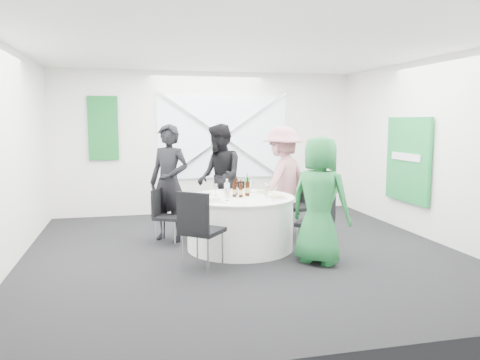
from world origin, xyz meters
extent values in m
plane|color=black|center=(0.00, 0.00, 0.00)|extent=(6.00, 6.00, 0.00)
plane|color=white|center=(0.00, 0.00, 2.80)|extent=(6.00, 6.00, 0.00)
plane|color=white|center=(0.00, 3.00, 1.40)|extent=(6.00, 0.00, 6.00)
plane|color=white|center=(0.00, -3.00, 1.40)|extent=(6.00, 0.00, 6.00)
plane|color=white|center=(-3.00, 0.00, 1.40)|extent=(0.00, 6.00, 6.00)
plane|color=white|center=(3.00, 0.00, 1.40)|extent=(0.00, 6.00, 6.00)
cube|color=silver|center=(0.30, 2.96, 1.50)|extent=(2.60, 0.03, 1.60)
cube|color=silver|center=(0.30, 2.92, 1.50)|extent=(2.63, 0.05, 1.84)
cube|color=silver|center=(0.30, 2.92, 1.50)|extent=(2.63, 0.05, 1.84)
cube|color=#166E2A|center=(-2.00, 2.95, 1.70)|extent=(0.55, 0.04, 1.20)
cube|color=#188739|center=(2.94, 0.60, 1.20)|extent=(0.05, 1.20, 1.40)
cylinder|color=white|center=(0.00, 0.20, 0.37)|extent=(1.52, 1.52, 0.74)
cylinder|color=white|center=(0.00, 0.20, 0.75)|extent=(1.56, 1.56, 0.02)
cube|color=black|center=(0.14, 1.18, 0.40)|extent=(0.43, 0.43, 0.04)
cube|color=black|center=(0.17, 1.36, 0.63)|extent=(0.36, 0.09, 0.40)
cylinder|color=silver|center=(0.31, 1.31, 0.19)|extent=(0.02, 0.02, 0.39)
cylinder|color=silver|center=(0.01, 1.35, 0.19)|extent=(0.02, 0.02, 0.39)
cylinder|color=silver|center=(0.27, 1.01, 0.19)|extent=(0.02, 0.02, 0.39)
cylinder|color=silver|center=(-0.03, 1.05, 0.19)|extent=(0.02, 0.02, 0.39)
cube|color=black|center=(-0.99, 0.68, 0.40)|extent=(0.50, 0.50, 0.04)
cube|color=black|center=(-1.15, 0.76, 0.63)|extent=(0.19, 0.34, 0.40)
cylinder|color=silver|center=(-1.06, 0.89, 0.19)|extent=(0.02, 0.02, 0.38)
cylinder|color=silver|center=(-1.19, 0.61, 0.19)|extent=(0.02, 0.02, 0.38)
cylinder|color=silver|center=(-0.79, 0.75, 0.19)|extent=(0.02, 0.02, 0.38)
cylinder|color=silver|center=(-0.92, 0.48, 0.19)|extent=(0.02, 0.02, 0.38)
cube|color=black|center=(1.06, 0.60, 0.49)|extent=(0.59, 0.59, 0.05)
cube|color=black|center=(1.26, 0.68, 0.76)|extent=(0.20, 0.42, 0.49)
cylinder|color=silver|center=(1.29, 0.50, 0.23)|extent=(0.02, 0.02, 0.47)
cylinder|color=silver|center=(1.16, 0.84, 0.23)|extent=(0.02, 0.02, 0.47)
cylinder|color=silver|center=(0.95, 0.36, 0.23)|extent=(0.02, 0.02, 0.47)
cylinder|color=silver|center=(0.82, 0.71, 0.23)|extent=(0.02, 0.02, 0.47)
cube|color=black|center=(0.87, -0.49, 0.47)|extent=(0.62, 0.62, 0.05)
cube|color=black|center=(1.03, -0.62, 0.73)|extent=(0.29, 0.35, 0.47)
cylinder|color=silver|center=(0.90, -0.74, 0.23)|extent=(0.02, 0.02, 0.45)
cylinder|color=silver|center=(1.12, -0.46, 0.23)|extent=(0.02, 0.02, 0.45)
cylinder|color=silver|center=(0.62, -0.52, 0.23)|extent=(0.02, 0.02, 0.45)
cylinder|color=silver|center=(0.84, -0.24, 0.23)|extent=(0.02, 0.02, 0.45)
cube|color=black|center=(-0.68, -0.64, 0.49)|extent=(0.64, 0.64, 0.05)
cube|color=black|center=(-0.81, -0.81, 0.76)|extent=(0.36, 0.31, 0.49)
cylinder|color=silver|center=(-0.94, -0.67, 0.23)|extent=(0.02, 0.02, 0.47)
cylinder|color=silver|center=(-0.65, -0.90, 0.23)|extent=(0.02, 0.02, 0.47)
cylinder|color=silver|center=(-0.71, -0.38, 0.23)|extent=(0.02, 0.02, 0.47)
cylinder|color=silver|center=(-0.42, -0.61, 0.23)|extent=(0.02, 0.02, 0.47)
imported|color=black|center=(-0.95, 0.91, 0.90)|extent=(0.78, 0.73, 1.79)
imported|color=black|center=(-0.08, 1.35, 0.90)|extent=(0.54, 0.91, 1.80)
imported|color=#BF7B80|center=(0.88, 0.93, 0.87)|extent=(1.20, 1.13, 1.75)
imported|color=#207838|center=(0.84, -0.72, 0.83)|extent=(0.93, 0.95, 1.65)
cylinder|color=white|center=(-0.02, 0.72, 0.77)|extent=(0.26, 0.26, 0.01)
cylinder|color=white|center=(-0.51, 0.44, 0.77)|extent=(0.30, 0.30, 0.01)
cylinder|color=white|center=(0.42, 0.46, 0.77)|extent=(0.29, 0.29, 0.01)
cylinder|color=#A0B863|center=(0.42, 0.46, 0.79)|extent=(0.19, 0.19, 0.02)
cylinder|color=white|center=(0.47, -0.07, 0.77)|extent=(0.28, 0.28, 0.01)
cylinder|color=#A0B863|center=(0.47, -0.07, 0.79)|extent=(0.18, 0.18, 0.02)
cylinder|color=white|center=(-0.52, -0.11, 0.77)|extent=(0.29, 0.29, 0.01)
cube|color=white|center=(-0.45, -0.12, 0.80)|extent=(0.18, 0.14, 0.04)
cylinder|color=#331609|center=(-0.08, 0.20, 0.85)|extent=(0.06, 0.06, 0.19)
cylinder|color=#331609|center=(-0.08, 0.20, 0.98)|extent=(0.02, 0.02, 0.06)
cylinder|color=tan|center=(-0.08, 0.20, 0.83)|extent=(0.06, 0.06, 0.06)
cylinder|color=#331609|center=(-0.03, 0.36, 0.86)|extent=(0.06, 0.06, 0.20)
cylinder|color=#331609|center=(-0.03, 0.36, 0.99)|extent=(0.02, 0.02, 0.06)
cylinder|color=tan|center=(-0.03, 0.36, 0.84)|extent=(0.06, 0.06, 0.07)
cylinder|color=#331609|center=(0.12, 0.23, 0.86)|extent=(0.06, 0.06, 0.21)
cylinder|color=#331609|center=(0.12, 0.23, 1.00)|extent=(0.02, 0.02, 0.06)
cylinder|color=tan|center=(0.12, 0.23, 0.84)|extent=(0.06, 0.06, 0.07)
cylinder|color=#331609|center=(0.00, 0.14, 0.85)|extent=(0.06, 0.06, 0.19)
cylinder|color=#331609|center=(0.00, 0.14, 0.98)|extent=(0.02, 0.02, 0.06)
cylinder|color=tan|center=(0.00, 0.14, 0.84)|extent=(0.06, 0.06, 0.07)
cylinder|color=green|center=(0.12, 0.26, 0.89)|extent=(0.08, 0.08, 0.27)
cylinder|color=green|center=(0.12, 0.26, 1.06)|extent=(0.03, 0.03, 0.06)
cylinder|color=tan|center=(0.12, 0.26, 0.87)|extent=(0.08, 0.08, 0.09)
cylinder|color=silver|center=(-0.20, 0.13, 0.87)|extent=(0.08, 0.08, 0.21)
cylinder|color=silver|center=(-0.20, 0.13, 1.00)|extent=(0.03, 0.03, 0.06)
cylinder|color=tan|center=(-0.20, 0.13, 0.85)|extent=(0.08, 0.08, 0.07)
cylinder|color=white|center=(0.26, 0.54, 0.76)|extent=(0.06, 0.06, 0.00)
cylinder|color=white|center=(0.26, 0.54, 0.81)|extent=(0.01, 0.01, 0.10)
cone|color=white|center=(0.26, 0.54, 0.89)|extent=(0.07, 0.07, 0.08)
cylinder|color=white|center=(-0.33, 0.39, 0.76)|extent=(0.06, 0.06, 0.00)
cylinder|color=white|center=(-0.33, 0.39, 0.81)|extent=(0.01, 0.01, 0.10)
cone|color=white|center=(-0.33, 0.39, 0.89)|extent=(0.07, 0.07, 0.08)
cylinder|color=white|center=(0.35, 0.04, 0.76)|extent=(0.06, 0.06, 0.00)
cylinder|color=white|center=(0.35, 0.04, 0.81)|extent=(0.01, 0.01, 0.10)
cone|color=white|center=(0.35, 0.04, 0.89)|extent=(0.07, 0.07, 0.08)
cylinder|color=white|center=(0.41, 0.28, 0.76)|extent=(0.06, 0.06, 0.00)
cylinder|color=white|center=(0.41, 0.28, 0.81)|extent=(0.01, 0.01, 0.10)
cone|color=white|center=(0.41, 0.28, 0.89)|extent=(0.07, 0.07, 0.08)
cylinder|color=white|center=(0.39, 0.14, 0.76)|extent=(0.06, 0.06, 0.00)
cylinder|color=white|center=(0.39, 0.14, 0.81)|extent=(0.01, 0.01, 0.10)
cone|color=white|center=(0.39, 0.14, 0.89)|extent=(0.07, 0.07, 0.08)
cylinder|color=white|center=(-0.25, -0.09, 0.76)|extent=(0.06, 0.06, 0.00)
cylinder|color=white|center=(-0.25, -0.09, 0.81)|extent=(0.01, 0.01, 0.10)
cone|color=white|center=(-0.25, -0.09, 0.89)|extent=(0.07, 0.07, 0.08)
cube|color=silver|center=(0.36, -0.25, 0.76)|extent=(0.10, 0.13, 0.01)
cube|color=silver|center=(0.51, -0.07, 0.76)|extent=(0.12, 0.12, 0.01)
cube|color=silver|center=(-0.54, 0.00, 0.76)|extent=(0.10, 0.13, 0.01)
cube|color=silver|center=(-0.35, -0.26, 0.76)|extent=(0.10, 0.13, 0.01)
cube|color=silver|center=(0.21, 0.74, 0.76)|extent=(0.15, 0.03, 0.01)
cube|color=silver|center=(-0.12, 0.76, 0.76)|extent=(0.15, 0.03, 0.01)
cube|color=silver|center=(0.55, 0.36, 0.76)|extent=(0.09, 0.13, 0.01)
cube|color=silver|center=(0.40, 0.61, 0.76)|extent=(0.09, 0.14, 0.01)
cube|color=silver|center=(-0.36, 0.65, 0.76)|extent=(0.10, 0.13, 0.01)
cube|color=silver|center=(-0.57, 0.28, 0.76)|extent=(0.08, 0.14, 0.01)
camera|label=1|loc=(-1.52, -6.25, 1.85)|focal=35.00mm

